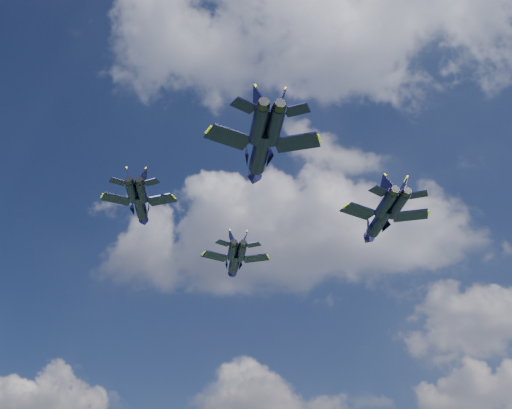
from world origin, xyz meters
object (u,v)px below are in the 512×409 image
object	(u,v)px
jet_lead	(234,263)
jet_slot	(260,153)
jet_left	(141,207)
jet_right	(379,222)

from	to	relation	value
jet_lead	jet_slot	xyz separation A→B (m)	(10.67, -30.16, -0.18)
jet_lead	jet_left	world-z (taller)	jet_left
jet_lead	jet_slot	distance (m)	31.99
jet_right	jet_slot	xyz separation A→B (m)	(-13.52, -21.56, -0.44)
jet_lead	jet_right	size ratio (longest dim) A/B	0.85
jet_slot	jet_left	bearing A→B (deg)	129.46
jet_lead	jet_right	world-z (taller)	jet_right
jet_lead	jet_slot	world-z (taller)	jet_slot
jet_right	jet_slot	distance (m)	25.45
jet_lead	jet_left	distance (m)	20.50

